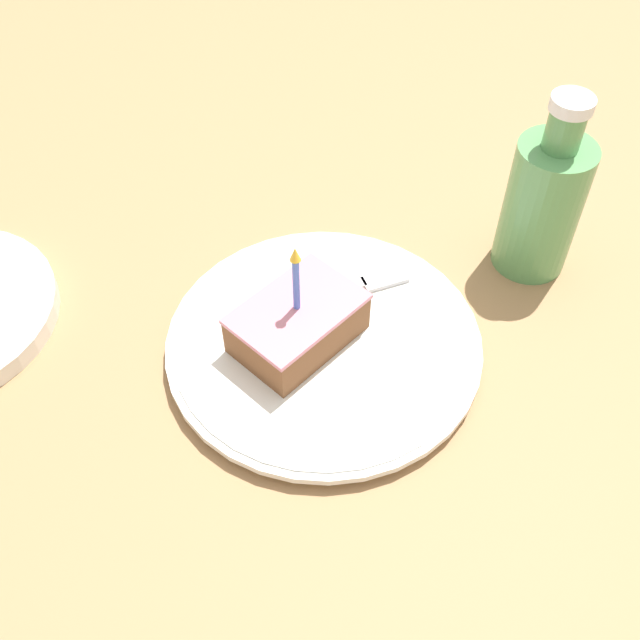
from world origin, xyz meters
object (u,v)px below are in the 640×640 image
plate (320,341)px  fork (335,292)px  bottle (543,202)px  cake_slice (298,323)px

plate → fork: (-0.03, 0.05, 0.01)m
plate → fork: size_ratio=1.76×
plate → bottle: 0.26m
cake_slice → fork: 0.07m
cake_slice → bottle: size_ratio=0.60×
plate → fork: 0.06m
plate → cake_slice: bearing=-125.5°
fork → bottle: (0.10, 0.19, 0.06)m
cake_slice → bottle: (0.09, 0.25, 0.04)m
plate → fork: bearing=118.1°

